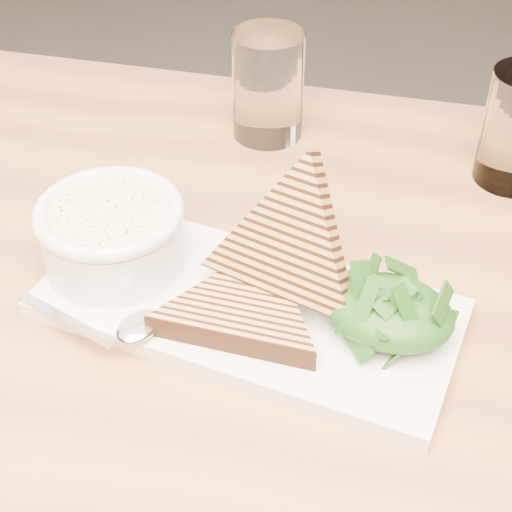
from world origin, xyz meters
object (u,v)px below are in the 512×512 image
at_px(glass_near, 268,85).
at_px(table_top, 305,336).
at_px(platter, 247,308).
at_px(soup_bowl, 113,240).

bearing_deg(glass_near, table_top, -62.84).
xyz_separation_m(platter, soup_bowl, (-0.13, 0.00, 0.03)).
height_order(table_top, glass_near, glass_near).
height_order(table_top, soup_bowl, soup_bowl).
relative_size(platter, glass_near, 2.93).
bearing_deg(soup_bowl, glass_near, 82.10).
xyz_separation_m(table_top, glass_near, (-0.14, 0.27, 0.08)).
relative_size(table_top, soup_bowl, 9.96).
distance_m(platter, soup_bowl, 0.13).
height_order(soup_bowl, glass_near, glass_near).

